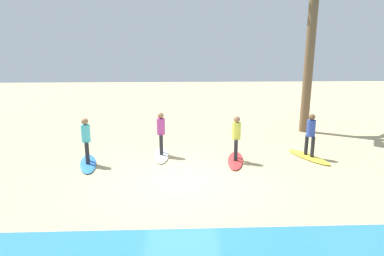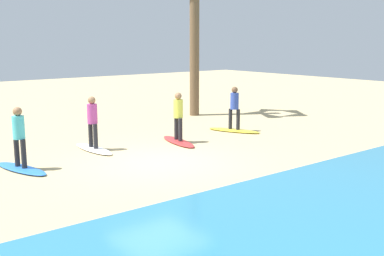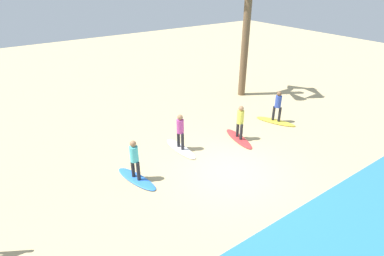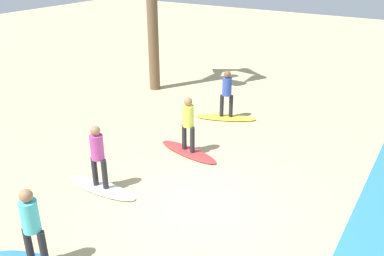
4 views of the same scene
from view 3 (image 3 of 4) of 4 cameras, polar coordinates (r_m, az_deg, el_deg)
ground_plane at (r=12.63m, az=7.17°, el=-7.86°), size 60.00×60.00×0.00m
surfboard_yellow at (r=16.94m, az=15.20°, el=1.20°), size 1.36×2.15×0.09m
surfer_yellow at (r=16.55m, az=15.62°, el=4.28°), size 0.32×0.43×1.64m
surfboard_red at (r=14.86m, az=8.65°, el=-1.93°), size 0.94×2.17×0.09m
surfer_red at (r=14.41m, az=8.92°, el=1.51°), size 0.32×0.45×1.64m
surfboard_white at (r=13.89m, az=-2.11°, el=-3.85°), size 0.63×2.12×0.09m
surfer_white at (r=13.40m, az=-2.19°, el=-0.22°), size 0.32×0.46×1.64m
surfboard_blue at (r=12.20m, az=-10.23°, el=-9.25°), size 1.06×2.17×0.09m
surfer_blue at (r=11.65m, az=-10.63°, el=-5.32°), size 0.32×0.45×1.64m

